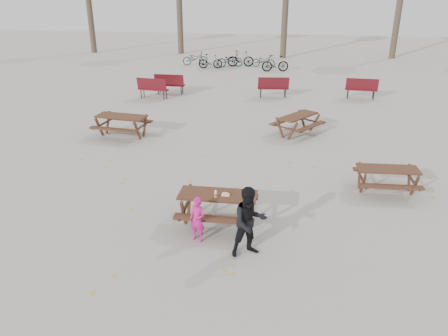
# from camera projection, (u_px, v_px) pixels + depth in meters

# --- Properties ---
(ground) EXTENTS (80.00, 80.00, 0.00)m
(ground) POSITION_uv_depth(u_px,v_px,m) (218.00, 223.00, 10.37)
(ground) COLOR gray
(ground) RESTS_ON ground
(main_picnic_table) EXTENTS (1.80, 1.45, 0.78)m
(main_picnic_table) POSITION_uv_depth(u_px,v_px,m) (218.00, 201.00, 10.14)
(main_picnic_table) COLOR #3A2115
(main_picnic_table) RESTS_ON ground
(food_tray) EXTENTS (0.18, 0.11, 0.03)m
(food_tray) POSITION_uv_depth(u_px,v_px,m) (226.00, 195.00, 9.98)
(food_tray) COLOR white
(food_tray) RESTS_ON main_picnic_table
(bread_roll) EXTENTS (0.14, 0.06, 0.05)m
(bread_roll) POSITION_uv_depth(u_px,v_px,m) (226.00, 193.00, 9.97)
(bread_roll) COLOR tan
(bread_roll) RESTS_ON food_tray
(soda_bottle) EXTENTS (0.07, 0.07, 0.17)m
(soda_bottle) POSITION_uv_depth(u_px,v_px,m) (216.00, 194.00, 9.88)
(soda_bottle) COLOR silver
(soda_bottle) RESTS_ON main_picnic_table
(child) EXTENTS (0.45, 0.38, 1.04)m
(child) POSITION_uv_depth(u_px,v_px,m) (197.00, 220.00, 9.49)
(child) COLOR #C3187A
(child) RESTS_ON ground
(adult) EXTENTS (0.93, 0.86, 1.54)m
(adult) POSITION_uv_depth(u_px,v_px,m) (250.00, 222.00, 8.90)
(adult) COLOR black
(adult) RESTS_ON ground
(picnic_table_east) EXTENTS (1.66, 1.36, 0.69)m
(picnic_table_east) POSITION_uv_depth(u_px,v_px,m) (386.00, 180.00, 11.79)
(picnic_table_east) COLOR #3A2115
(picnic_table_east) RESTS_ON ground
(picnic_table_north) EXTENTS (2.01, 1.71, 0.79)m
(picnic_table_north) POSITION_uv_depth(u_px,v_px,m) (122.00, 126.00, 16.00)
(picnic_table_north) COLOR #3A2115
(picnic_table_north) RESTS_ON ground
(picnic_table_far) EXTENTS (2.10, 2.18, 0.73)m
(picnic_table_far) POSITION_uv_depth(u_px,v_px,m) (298.00, 125.00, 16.23)
(picnic_table_far) COLOR #3A2115
(picnic_table_far) RESTS_ON ground
(park_bench_row) EXTENTS (11.56, 2.07, 1.03)m
(park_bench_row) POSITION_uv_depth(u_px,v_px,m) (239.00, 87.00, 21.38)
(park_bench_row) COLOR maroon
(park_bench_row) RESTS_ON ground
(bicycle_row) EXTENTS (7.23, 2.49, 1.05)m
(bicycle_row) POSITION_uv_depth(u_px,v_px,m) (235.00, 60.00, 28.73)
(bicycle_row) COLOR black
(bicycle_row) RESTS_ON ground
(fallen_leaves) EXTENTS (11.00, 11.00, 0.01)m
(fallen_leaves) POSITION_uv_depth(u_px,v_px,m) (249.00, 180.00, 12.58)
(fallen_leaves) COLOR #AB9F29
(fallen_leaves) RESTS_ON ground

